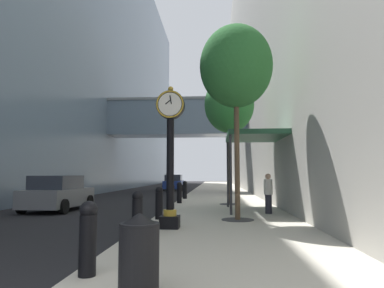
{
  "coord_description": "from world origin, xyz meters",
  "views": [
    {
      "loc": [
        2.26,
        -2.91,
        1.69
      ],
      "look_at": [
        0.77,
        18.45,
        3.6
      ],
      "focal_mm": 31.84,
      "sensor_mm": 36.0,
      "label": 1
    }
  ],
  "objects": [
    {
      "name": "building_block_right",
      "position": [
        9.66,
        30.0,
        14.95
      ],
      "size": [
        9.0,
        80.0,
        29.9
      ],
      "color": "#B7B2A8",
      "rests_on": "ground"
    },
    {
      "name": "bollard_third",
      "position": [
        0.29,
        8.94,
        0.74
      ],
      "size": [
        0.28,
        0.28,
        1.14
      ],
      "color": "black",
      "rests_on": "sidewalk_right"
    },
    {
      "name": "bollard_fifth",
      "position": [
        0.29,
        15.57,
        0.74
      ],
      "size": [
        0.28,
        0.28,
        1.14
      ],
      "color": "black",
      "rests_on": "sidewalk_right"
    },
    {
      "name": "sidewalk_right",
      "position": [
        2.58,
        30.0,
        0.07
      ],
      "size": [
        5.16,
        80.0,
        0.14
      ],
      "primitive_type": "cube",
      "color": "beige",
      "rests_on": "ground"
    },
    {
      "name": "bollard_fourth",
      "position": [
        0.29,
        12.26,
        0.74
      ],
      "size": [
        0.28,
        0.28,
        1.14
      ],
      "color": "black",
      "rests_on": "sidewalk_right"
    },
    {
      "name": "storefront_awning",
      "position": [
        3.92,
        11.98,
        3.28
      ],
      "size": [
        2.4,
        3.6,
        3.3
      ],
      "color": "#235138",
      "rests_on": "sidewalk_right"
    },
    {
      "name": "street_tree_mid_near",
      "position": [
        3.0,
        15.01,
        5.36
      ],
      "size": [
        2.63,
        2.63,
        6.76
      ],
      "color": "#333335",
      "rests_on": "sidewalk_right"
    },
    {
      "name": "ground_plane",
      "position": [
        0.0,
        27.0,
        0.0
      ],
      "size": [
        110.0,
        110.0,
        0.0
      ],
      "primitive_type": "plane",
      "color": "black",
      "rests_on": "ground"
    },
    {
      "name": "street_tree_near",
      "position": [
        3.0,
        8.91,
        5.47
      ],
      "size": [
        2.56,
        2.56,
        6.84
      ],
      "color": "#333335",
      "rests_on": "sidewalk_right"
    },
    {
      "name": "car_grey_mid",
      "position": [
        -5.11,
        12.65,
        0.79
      ],
      "size": [
        2.19,
        4.08,
        1.63
      ],
      "color": "slate",
      "rests_on": "ground"
    },
    {
      "name": "street_clock",
      "position": [
        0.93,
        7.0,
        2.42
      ],
      "size": [
        0.84,
        0.55,
        4.17
      ],
      "color": "black",
      "rests_on": "sidewalk_right"
    },
    {
      "name": "bollard_sixth",
      "position": [
        0.29,
        18.89,
        0.74
      ],
      "size": [
        0.28,
        0.28,
        1.14
      ],
      "color": "black",
      "rests_on": "sidewalk_right"
    },
    {
      "name": "bollard_second",
      "position": [
        0.29,
        5.62,
        0.74
      ],
      "size": [
        0.28,
        0.28,
        1.14
      ],
      "color": "black",
      "rests_on": "sidewalk_right"
    },
    {
      "name": "pedestrian_walking",
      "position": [
        4.34,
        10.9,
        0.97
      ],
      "size": [
        0.48,
        0.48,
        1.58
      ],
      "color": "#23232D",
      "rests_on": "sidewalk_right"
    },
    {
      "name": "car_blue_near",
      "position": [
        -2.16,
        32.97,
        0.81
      ],
      "size": [
        2.17,
        4.62,
        1.66
      ],
      "color": "navy",
      "rests_on": "ground"
    },
    {
      "name": "building_block_left",
      "position": [
        -12.29,
        30.0,
        15.37
      ],
      "size": [
        22.32,
        80.0,
        30.85
      ],
      "color": "slate",
      "rests_on": "ground"
    },
    {
      "name": "trash_bin",
      "position": [
        1.27,
        1.51,
        0.68
      ],
      "size": [
        0.53,
        0.53,
        1.05
      ],
      "color": "black",
      "rests_on": "sidewalk_right"
    },
    {
      "name": "bollard_nearest",
      "position": [
        0.29,
        2.31,
        0.74
      ],
      "size": [
        0.28,
        0.28,
        1.14
      ],
      "color": "black",
      "rests_on": "sidewalk_right"
    }
  ]
}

